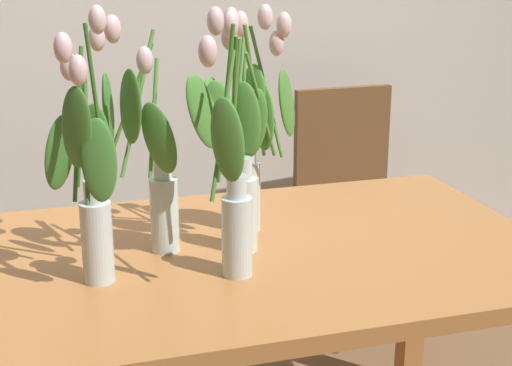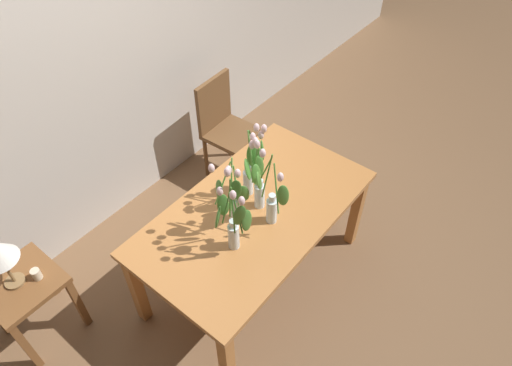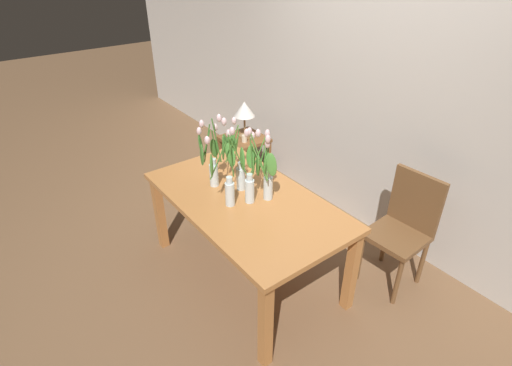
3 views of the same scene
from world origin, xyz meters
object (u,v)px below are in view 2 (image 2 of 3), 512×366
object	(u,v)px
tulip_vase_1	(270,197)
pillar_candle	(36,274)
tulip_vase_2	(233,223)
tulip_vase_4	(233,199)
dining_table	(254,219)
tulip_vase_0	(257,179)
dining_chair	(224,124)
tulip_vase_3	(253,171)
side_table	(26,293)

from	to	relation	value
tulip_vase_1	pillar_candle	distance (m)	1.49
tulip_vase_2	tulip_vase_4	bearing A→B (deg)	39.53
dining_table	tulip_vase_0	size ratio (longest dim) A/B	2.79
dining_table	tulip_vase_1	distance (m)	0.34
tulip_vase_0	dining_chair	xyz separation A→B (m)	(0.69, 0.90, -0.43)
tulip_vase_0	tulip_vase_2	xyz separation A→B (m)	(-0.37, -0.12, 0.01)
tulip_vase_0	tulip_vase_3	world-z (taller)	same
dining_table	tulip_vase_2	size ratio (longest dim) A/B	2.74
dining_chair	pillar_candle	bearing A→B (deg)	-175.57
tulip_vase_2	pillar_candle	xyz separation A→B (m)	(-0.82, 0.88, -0.38)
tulip_vase_1	tulip_vase_4	xyz separation A→B (m)	(-0.15, 0.16, -0.00)
tulip_vase_0	side_table	xyz separation A→B (m)	(-1.28, 0.82, -0.52)
tulip_vase_0	tulip_vase_4	world-z (taller)	tulip_vase_0
tulip_vase_4	side_table	xyz separation A→B (m)	(-1.06, 0.82, -0.52)
tulip_vase_1	tulip_vase_2	xyz separation A→B (m)	(-0.29, 0.04, 0.00)
tulip_vase_3	side_table	distance (m)	1.61
tulip_vase_2	dining_chair	bearing A→B (deg)	44.17
dining_table	tulip_vase_4	xyz separation A→B (m)	(-0.16, 0.03, 0.31)
tulip_vase_4	side_table	size ratio (longest dim) A/B	1.02
tulip_vase_3	tulip_vase_4	bearing A→B (deg)	-165.76
tulip_vase_3	pillar_candle	distance (m)	1.46
tulip_vase_4	dining_chair	world-z (taller)	tulip_vase_4
tulip_vase_2	tulip_vase_3	size ratio (longest dim) A/B	1.02
tulip_vase_3	side_table	world-z (taller)	tulip_vase_3
dining_table	tulip_vase_3	size ratio (longest dim) A/B	2.80
tulip_vase_1	tulip_vase_2	world-z (taller)	tulip_vase_2
pillar_candle	tulip_vase_3	bearing A→B (deg)	-29.54
dining_table	side_table	world-z (taller)	dining_table
dining_table	tulip_vase_4	world-z (taller)	tulip_vase_4
tulip_vase_0	tulip_vase_4	distance (m)	0.23
dining_table	tulip_vase_0	world-z (taller)	tulip_vase_0
side_table	pillar_candle	xyz separation A→B (m)	(0.09, -0.06, 0.16)
tulip_vase_1	pillar_candle	xyz separation A→B (m)	(-1.11, 0.92, -0.37)
tulip_vase_3	tulip_vase_4	size ratio (longest dim) A/B	1.02
dining_table	pillar_candle	distance (m)	1.38
tulip_vase_0	pillar_candle	bearing A→B (deg)	147.50
dining_table	pillar_candle	xyz separation A→B (m)	(-1.13, 0.79, -0.06)
dining_table	tulip_vase_4	bearing A→B (deg)	169.14
tulip_vase_0	tulip_vase_1	distance (m)	0.18
side_table	dining_chair	bearing A→B (deg)	2.48
tulip_vase_3	pillar_candle	bearing A→B (deg)	150.46
dining_table	side_table	distance (m)	1.50
dining_table	pillar_candle	size ratio (longest dim) A/B	21.33
tulip_vase_2	pillar_candle	world-z (taller)	tulip_vase_2
tulip_vase_2	tulip_vase_3	bearing A→B (deg)	24.53
dining_table	tulip_vase_3	world-z (taller)	tulip_vase_3
dining_chair	tulip_vase_2	bearing A→B (deg)	-135.83
dining_table	tulip_vase_2	world-z (taller)	tulip_vase_2
side_table	pillar_candle	world-z (taller)	pillar_candle
tulip_vase_4	tulip_vase_2	bearing A→B (deg)	-140.47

